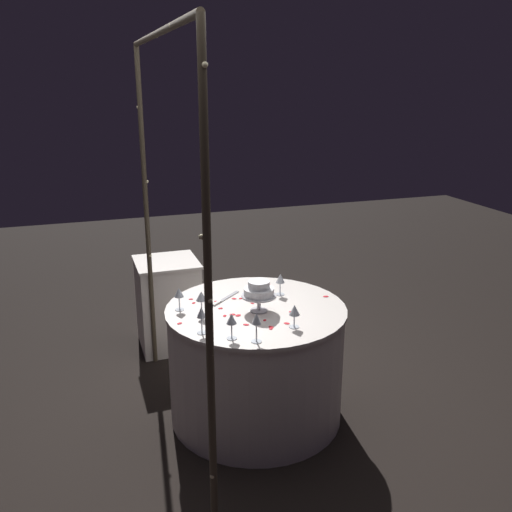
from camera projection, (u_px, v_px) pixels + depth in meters
name	position (u px, v px, depth m)	size (l,w,h in m)	color
ground_plane	(256.00, 413.00, 3.77)	(12.00, 12.00, 0.00)	black
decorative_arch	(167.00, 194.00, 3.14)	(1.99, 0.06, 2.42)	#473D2D
main_table	(256.00, 362.00, 3.66)	(1.16, 1.16, 0.78)	silver
side_table	(168.00, 304.00, 4.64)	(0.50, 0.50, 0.76)	silver
tiered_cake	(259.00, 291.00, 3.45)	(0.22, 0.22, 0.20)	silver
wine_glass_0	(294.00, 311.00, 3.23)	(0.06, 0.06, 0.14)	silver
wine_glass_1	(232.00, 320.00, 3.08)	(0.06, 0.06, 0.15)	silver
wine_glass_2	(280.00, 279.00, 3.73)	(0.06, 0.06, 0.15)	silver
wine_glass_3	(201.00, 297.00, 3.39)	(0.07, 0.07, 0.16)	silver
wine_glass_4	(179.00, 294.00, 3.47)	(0.06, 0.06, 0.15)	silver
wine_glass_5	(201.00, 314.00, 3.15)	(0.06, 0.06, 0.16)	silver
wine_glass_6	(256.00, 320.00, 3.04)	(0.06, 0.06, 0.17)	silver
cake_knife	(224.00, 299.00, 3.67)	(0.21, 0.24, 0.01)	silver
rose_petal_0	(225.00, 316.00, 3.41)	(0.03, 0.02, 0.00)	red
rose_petal_1	(241.00, 298.00, 3.69)	(0.03, 0.02, 0.00)	red
rose_petal_2	(271.00, 327.00, 3.26)	(0.03, 0.02, 0.00)	red
rose_petal_3	(326.00, 296.00, 3.72)	(0.04, 0.03, 0.00)	red
rose_petal_4	(234.00, 299.00, 3.68)	(0.03, 0.02, 0.00)	red
rose_petal_5	(191.00, 299.00, 3.67)	(0.03, 0.02, 0.00)	red
rose_petal_6	(252.00, 303.00, 3.61)	(0.03, 0.02, 0.00)	red
rose_petal_7	(246.00, 325.00, 3.29)	(0.04, 0.03, 0.00)	red
rose_petal_8	(287.00, 323.00, 3.31)	(0.04, 0.03, 0.00)	red
rose_petal_9	(180.00, 323.00, 3.31)	(0.03, 0.02, 0.00)	red
rose_petal_10	(216.00, 301.00, 3.63)	(0.03, 0.02, 0.00)	red
rose_petal_11	(211.00, 325.00, 3.28)	(0.03, 0.02, 0.00)	red
rose_petal_12	(238.00, 315.00, 3.42)	(0.04, 0.03, 0.00)	red
rose_petal_13	(291.00, 312.00, 3.48)	(0.03, 0.02, 0.00)	red
rose_petal_14	(233.00, 314.00, 3.43)	(0.04, 0.03, 0.00)	red
rose_petal_15	(263.00, 279.00, 4.04)	(0.03, 0.02, 0.00)	red
rose_petal_16	(269.00, 284.00, 3.94)	(0.03, 0.02, 0.00)	red
rose_petal_17	(265.00, 320.00, 3.35)	(0.03, 0.02, 0.00)	red
rose_petal_18	(221.00, 308.00, 3.53)	(0.03, 0.02, 0.00)	red
rose_petal_19	(194.00, 303.00, 3.61)	(0.03, 0.02, 0.00)	red
rose_petal_20	(269.00, 288.00, 3.88)	(0.03, 0.02, 0.00)	red
rose_petal_21	(271.00, 329.00, 3.24)	(0.03, 0.02, 0.00)	red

